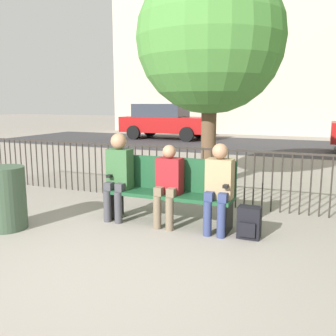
{
  "coord_description": "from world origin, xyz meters",
  "views": [
    {
      "loc": [
        1.96,
        -2.94,
        1.68
      ],
      "look_at": [
        0.0,
        1.69,
        0.8
      ],
      "focal_mm": 40.0,
      "sensor_mm": 36.0,
      "label": 1
    }
  ],
  "objects_px": {
    "backpack": "(249,223)",
    "seated_person_2": "(219,184)",
    "tree_2": "(210,40)",
    "parked_car_1": "(165,121)",
    "park_bench": "(170,188)",
    "trash_bin": "(5,198)",
    "seated_person_1": "(168,182)",
    "seated_person_0": "(118,171)"
  },
  "relations": [
    {
      "from": "backpack",
      "to": "seated_person_2",
      "type": "bearing_deg",
      "value": 173.59
    },
    {
      "from": "tree_2",
      "to": "parked_car_1",
      "type": "relative_size",
      "value": 1.03
    },
    {
      "from": "park_bench",
      "to": "tree_2",
      "type": "bearing_deg",
      "value": 94.81
    },
    {
      "from": "park_bench",
      "to": "trash_bin",
      "type": "height_order",
      "value": "park_bench"
    },
    {
      "from": "seated_person_2",
      "to": "tree_2",
      "type": "distance_m",
      "value": 3.57
    },
    {
      "from": "seated_person_1",
      "to": "trash_bin",
      "type": "relative_size",
      "value": 1.33
    },
    {
      "from": "park_bench",
      "to": "backpack",
      "type": "relative_size",
      "value": 4.5
    },
    {
      "from": "seated_person_2",
      "to": "trash_bin",
      "type": "height_order",
      "value": "seated_person_2"
    },
    {
      "from": "seated_person_2",
      "to": "seated_person_1",
      "type": "bearing_deg",
      "value": -179.75
    },
    {
      "from": "seated_person_0",
      "to": "seated_person_1",
      "type": "height_order",
      "value": "seated_person_0"
    },
    {
      "from": "seated_person_2",
      "to": "backpack",
      "type": "xyz_separation_m",
      "value": [
        0.42,
        -0.05,
        -0.46
      ]
    },
    {
      "from": "seated_person_2",
      "to": "backpack",
      "type": "bearing_deg",
      "value": -6.41
    },
    {
      "from": "seated_person_1",
      "to": "seated_person_2",
      "type": "height_order",
      "value": "seated_person_2"
    },
    {
      "from": "park_bench",
      "to": "tree_2",
      "type": "distance_m",
      "value": 3.46
    },
    {
      "from": "park_bench",
      "to": "seated_person_0",
      "type": "relative_size",
      "value": 1.45
    },
    {
      "from": "seated_person_1",
      "to": "seated_person_2",
      "type": "distance_m",
      "value": 0.7
    },
    {
      "from": "backpack",
      "to": "trash_bin",
      "type": "distance_m",
      "value": 3.22
    },
    {
      "from": "trash_bin",
      "to": "tree_2",
      "type": "bearing_deg",
      "value": 64.41
    },
    {
      "from": "parked_car_1",
      "to": "tree_2",
      "type": "bearing_deg",
      "value": -61.72
    },
    {
      "from": "park_bench",
      "to": "seated_person_0",
      "type": "xyz_separation_m",
      "value": [
        -0.76,
        -0.13,
        0.21
      ]
    },
    {
      "from": "tree_2",
      "to": "seated_person_1",
      "type": "bearing_deg",
      "value": -84.88
    },
    {
      "from": "trash_bin",
      "to": "park_bench",
      "type": "bearing_deg",
      "value": 29.38
    },
    {
      "from": "backpack",
      "to": "parked_car_1",
      "type": "distance_m",
      "value": 13.12
    },
    {
      "from": "tree_2",
      "to": "parked_car_1",
      "type": "xyz_separation_m",
      "value": [
        -4.78,
        8.88,
        -2.03
      ]
    },
    {
      "from": "seated_person_2",
      "to": "trash_bin",
      "type": "relative_size",
      "value": 1.39
    },
    {
      "from": "park_bench",
      "to": "tree_2",
      "type": "xyz_separation_m",
      "value": [
        -0.21,
        2.51,
        2.37
      ]
    },
    {
      "from": "seated_person_1",
      "to": "trash_bin",
      "type": "height_order",
      "value": "seated_person_1"
    },
    {
      "from": "seated_person_2",
      "to": "tree_2",
      "type": "bearing_deg",
      "value": 109.59
    },
    {
      "from": "park_bench",
      "to": "trash_bin",
      "type": "distance_m",
      "value": 2.22
    },
    {
      "from": "seated_person_0",
      "to": "seated_person_1",
      "type": "distance_m",
      "value": 0.79
    },
    {
      "from": "seated_person_0",
      "to": "tree_2",
      "type": "distance_m",
      "value": 3.45
    },
    {
      "from": "park_bench",
      "to": "seated_person_0",
      "type": "height_order",
      "value": "seated_person_0"
    },
    {
      "from": "seated_person_0",
      "to": "parked_car_1",
      "type": "relative_size",
      "value": 0.3
    },
    {
      "from": "tree_2",
      "to": "seated_person_2",
      "type": "bearing_deg",
      "value": -70.41
    },
    {
      "from": "trash_bin",
      "to": "parked_car_1",
      "type": "bearing_deg",
      "value": 103.76
    },
    {
      "from": "tree_2",
      "to": "trash_bin",
      "type": "bearing_deg",
      "value": -115.59
    },
    {
      "from": "seated_person_0",
      "to": "trash_bin",
      "type": "distance_m",
      "value": 1.55
    },
    {
      "from": "seated_person_2",
      "to": "tree_2",
      "type": "relative_size",
      "value": 0.27
    },
    {
      "from": "seated_person_1",
      "to": "backpack",
      "type": "distance_m",
      "value": 1.2
    },
    {
      "from": "trash_bin",
      "to": "backpack",
      "type": "bearing_deg",
      "value": 16.49
    },
    {
      "from": "backpack",
      "to": "parked_car_1",
      "type": "bearing_deg",
      "value": 117.93
    },
    {
      "from": "seated_person_2",
      "to": "trash_bin",
      "type": "xyz_separation_m",
      "value": [
        -2.66,
        -0.96,
        -0.23
      ]
    }
  ]
}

